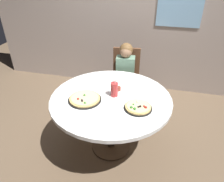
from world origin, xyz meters
The scene contains 9 objects.
ground_plane centered at (0.00, 0.00, 0.00)m, with size 8.00×8.00×0.00m, color brown.
wall_with_window centered at (0.00, 1.70, 1.45)m, with size 5.20×0.14×2.90m.
dining_table centered at (0.00, 0.00, 0.66)m, with size 1.33×1.33×0.75m.
chair_wooden centered at (-0.01, 0.94, 0.53)m, with size 0.44×0.44×0.95m.
diner_child centered at (0.01, 0.76, 0.48)m, with size 0.29×0.42×1.08m.
pizza_veggie centered at (0.32, -0.14, 0.77)m, with size 0.29×0.29×0.05m.
pizza_cheese centered at (-0.26, -0.12, 0.77)m, with size 0.36×0.36×0.05m.
soda_cup centered at (0.03, 0.04, 0.83)m, with size 0.08×0.08×0.31m.
sauce_bowl centered at (0.04, 0.16, 0.77)m, with size 0.07×0.07×0.04m, color brown.
Camera 1 is at (0.49, -1.88, 2.02)m, focal length 33.89 mm.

